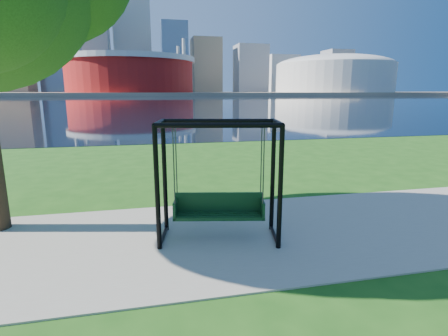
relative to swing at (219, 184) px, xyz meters
name	(u,v)px	position (x,y,z in m)	size (l,w,h in m)	color
ground	(210,228)	(-0.07, 0.57, -1.09)	(900.00, 900.00, 0.00)	#1E5114
path	(215,237)	(-0.07, 0.07, -1.07)	(120.00, 4.00, 0.03)	#9E937F
river	(150,101)	(-0.07, 102.57, -1.08)	(900.00, 180.00, 0.02)	black
far_bank	(147,93)	(-0.07, 306.57, -0.09)	(900.00, 228.00, 2.00)	#937F60
stadium	(130,73)	(-10.07, 235.57, 13.14)	(83.00, 83.00, 32.00)	maroon
arena	(334,73)	(134.93, 235.57, 14.79)	(84.00, 84.00, 26.56)	beige
skyline	(140,52)	(-4.34, 319.97, 34.80)	(392.00, 66.00, 96.50)	gray
swing	(219,184)	(0.00, 0.00, 0.00)	(2.34, 1.37, 2.25)	black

